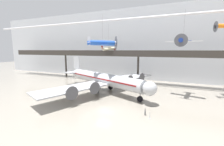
# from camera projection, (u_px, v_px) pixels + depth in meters

# --- Properties ---
(ground_plane) EXTENTS (260.00, 260.00, 0.00)m
(ground_plane) POSITION_uv_depth(u_px,v_px,m) (104.00, 111.00, 27.11)
(ground_plane) COLOR gray
(hangar_back_wall) EXTENTS (140.00, 3.00, 25.86)m
(hangar_back_wall) POSITION_uv_depth(u_px,v_px,m) (143.00, 44.00, 54.97)
(hangar_back_wall) COLOR silver
(hangar_back_wall) RESTS_ON ground
(mezzanine_walkway) EXTENTS (110.00, 3.20, 10.75)m
(mezzanine_walkway) POSITION_uv_depth(u_px,v_px,m) (138.00, 56.00, 48.63)
(mezzanine_walkway) COLOR #38332D
(mezzanine_walkway) RESTS_ON ground
(ceiling_truss_beam) EXTENTS (120.00, 0.60, 0.60)m
(ceiling_truss_beam) POSITION_uv_depth(u_px,v_px,m) (136.00, 18.00, 43.56)
(ceiling_truss_beam) COLOR silver
(airliner_silver_main) EXTENTS (29.77, 34.97, 9.01)m
(airliner_silver_main) POSITION_uv_depth(u_px,v_px,m) (103.00, 79.00, 39.45)
(airliner_silver_main) COLOR #B7BABF
(airliner_silver_main) RESTS_ON ground
(suspended_plane_cream_biplane) EXTENTS (5.25, 5.42, 9.68)m
(suspended_plane_cream_biplane) POSITION_uv_depth(u_px,v_px,m) (109.00, 49.00, 50.96)
(suspended_plane_cream_biplane) COLOR beige
(suspended_plane_white_twin) EXTENTS (7.67, 6.33, 8.10)m
(suspended_plane_white_twin) POSITION_uv_depth(u_px,v_px,m) (183.00, 40.00, 33.54)
(suspended_plane_white_twin) COLOR silver
(suspended_plane_blue_trainer) EXTENTS (7.98, 8.74, 8.56)m
(suspended_plane_blue_trainer) POSITION_uv_depth(u_px,v_px,m) (103.00, 43.00, 38.30)
(suspended_plane_blue_trainer) COLOR #1E4CAD
(stanchion_barrier) EXTENTS (0.36, 0.36, 1.08)m
(stanchion_barrier) POSITION_uv_depth(u_px,v_px,m) (150.00, 117.00, 23.99)
(stanchion_barrier) COLOR #B2B5BA
(stanchion_barrier) RESTS_ON ground
(info_sign_pedestal) EXTENTS (0.27, 0.76, 1.24)m
(info_sign_pedestal) POSITION_uv_depth(u_px,v_px,m) (145.00, 112.00, 25.29)
(info_sign_pedestal) COLOR #4C4C51
(info_sign_pedestal) RESTS_ON ground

